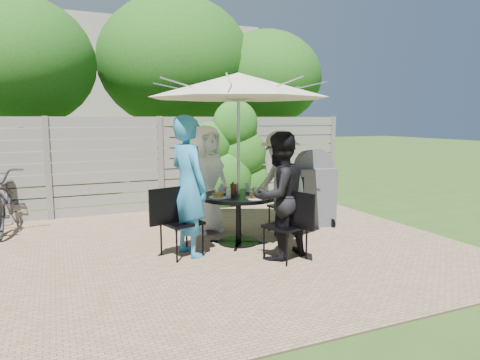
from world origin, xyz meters
name	(u,v)px	position (x,y,z in m)	size (l,w,h in m)	color
backyard_envelope	(113,95)	(0.09, 10.29, 2.61)	(60.00, 60.00, 5.00)	#2F4B17
patio_table	(238,210)	(0.51, 0.33, 0.50)	(1.36, 1.36, 0.72)	black
umbrella	(238,86)	(0.51, 0.33, 2.25)	(3.08, 3.08, 2.43)	silver
chair_back	(201,215)	(0.25, 1.26, 0.26)	(0.54, 0.66, 0.86)	black
person_back	(205,180)	(0.28, 1.13, 0.85)	(0.83, 0.54, 1.71)	white
chair_left	(181,236)	(-0.43, 0.07, 0.29)	(0.72, 0.56, 0.95)	black
person_left	(189,187)	(-0.29, 0.11, 0.93)	(0.68, 0.44, 1.85)	teal
chair_front	(286,240)	(0.77, -0.60, 0.28)	(0.56, 0.70, 0.92)	black
person_front	(279,196)	(0.73, -0.47, 0.82)	(0.80, 0.62, 1.64)	black
chair_right	(286,217)	(1.44, 0.59, 0.26)	(0.65, 0.47, 0.87)	black
person_right	(280,183)	(1.31, 0.55, 0.81)	(1.05, 0.60, 1.62)	#ADADA8
plate_back	(223,190)	(0.41, 0.68, 0.75)	(0.26, 0.26, 0.06)	white
plate_left	(218,196)	(0.16, 0.23, 0.75)	(0.26, 0.26, 0.06)	white
plate_front	(255,197)	(0.60, -0.02, 0.75)	(0.26, 0.26, 0.06)	white
plate_right	(257,191)	(0.85, 0.43, 0.75)	(0.26, 0.26, 0.06)	white
glass_back	(222,188)	(0.33, 0.55, 0.79)	(0.07, 0.07, 0.14)	silver
glass_left	(229,193)	(0.28, 0.16, 0.79)	(0.07, 0.07, 0.14)	silver
glass_front	(256,192)	(0.68, 0.11, 0.79)	(0.07, 0.07, 0.14)	silver
glass_right	(248,187)	(0.73, 0.50, 0.79)	(0.07, 0.07, 0.14)	silver
syrup_jug	(233,189)	(0.43, 0.36, 0.80)	(0.09, 0.09, 0.16)	#59280C
coffee_cup	(234,188)	(0.54, 0.57, 0.78)	(0.08, 0.08, 0.12)	#C6B293
bicycle	(6,197)	(-2.64, 2.60, 0.53)	(0.71, 2.04, 1.07)	#333338
bbq_grill	(313,191)	(2.08, 0.82, 0.60)	(0.71, 0.59, 1.32)	#515156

